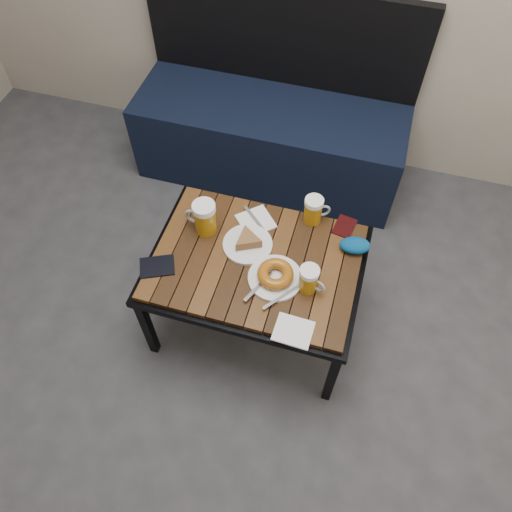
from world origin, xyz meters
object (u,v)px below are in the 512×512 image
(plate_pie, at_px, (248,242))
(beer_mug_left, at_px, (204,217))
(beer_mug_centre, at_px, (314,210))
(passport_burgundy, at_px, (344,226))
(cafe_table, at_px, (256,266))
(knit_pouch, at_px, (355,245))
(passport_navy, at_px, (157,266))
(beer_mug_right, at_px, (309,279))
(bench, at_px, (271,131))
(plate_bagel, at_px, (275,276))

(plate_pie, bearing_deg, beer_mug_left, 170.24)
(beer_mug_centre, xyz_separation_m, passport_burgundy, (0.14, -0.00, -0.06))
(cafe_table, height_order, passport_burgundy, passport_burgundy)
(passport_burgundy, height_order, knit_pouch, knit_pouch)
(beer_mug_centre, distance_m, passport_navy, 0.66)
(beer_mug_centre, height_order, knit_pouch, beer_mug_centre)
(beer_mug_left, xyz_separation_m, knit_pouch, (0.60, 0.07, -0.05))
(cafe_table, height_order, beer_mug_right, beer_mug_right)
(beer_mug_right, xyz_separation_m, passport_burgundy, (0.08, 0.33, -0.06))
(bench, bearing_deg, knit_pouch, -55.32)
(bench, height_order, knit_pouch, bench)
(beer_mug_left, distance_m, beer_mug_right, 0.49)
(knit_pouch, bearing_deg, beer_mug_left, -173.70)
(cafe_table, bearing_deg, beer_mug_left, 159.06)
(plate_bagel, xyz_separation_m, passport_navy, (-0.45, -0.07, -0.02))
(beer_mug_right, bearing_deg, plate_pie, 172.82)
(passport_navy, xyz_separation_m, passport_burgundy, (0.66, 0.40, -0.00))
(beer_mug_right, height_order, passport_burgundy, beer_mug_right)
(bench, relative_size, beer_mug_right, 11.75)
(beer_mug_right, bearing_deg, plate_bagel, -163.45)
(cafe_table, xyz_separation_m, beer_mug_centre, (0.17, 0.26, 0.11))
(beer_mug_left, xyz_separation_m, beer_mug_right, (0.46, -0.16, -0.01))
(plate_pie, distance_m, passport_navy, 0.37)
(bench, relative_size, beer_mug_left, 9.44)
(beer_mug_centre, relative_size, plate_bagel, 0.49)
(bench, distance_m, beer_mug_right, 1.14)
(plate_pie, xyz_separation_m, passport_burgundy, (0.36, 0.20, -0.02))
(beer_mug_left, relative_size, beer_mug_centre, 1.20)
(beer_mug_left, distance_m, plate_pie, 0.20)
(plate_bagel, bearing_deg, beer_mug_right, -1.05)
(plate_pie, bearing_deg, knit_pouch, 13.48)
(bench, height_order, beer_mug_left, bench)
(cafe_table, xyz_separation_m, beer_mug_left, (-0.24, 0.09, 0.12))
(beer_mug_right, xyz_separation_m, knit_pouch, (0.14, 0.23, -0.03))
(beer_mug_right, distance_m, knit_pouch, 0.27)
(knit_pouch, bearing_deg, beer_mug_centre, 151.84)
(plate_pie, height_order, plate_bagel, plate_bagel)
(plate_pie, xyz_separation_m, passport_navy, (-0.31, -0.20, -0.02))
(beer_mug_left, relative_size, beer_mug_right, 1.24)
(bench, xyz_separation_m, cafe_table, (0.19, -0.96, 0.16))
(beer_mug_left, height_order, plate_bagel, beer_mug_left)
(beer_mug_left, height_order, beer_mug_right, beer_mug_left)
(bench, distance_m, beer_mug_centre, 0.83)
(knit_pouch, bearing_deg, passport_burgundy, 119.16)
(beer_mug_left, relative_size, plate_pie, 0.75)
(beer_mug_centre, bearing_deg, knit_pouch, -52.66)
(beer_mug_right, height_order, knit_pouch, beer_mug_right)
(passport_navy, xyz_separation_m, knit_pouch, (0.72, 0.30, 0.02))
(bench, xyz_separation_m, knit_pouch, (0.55, -0.80, 0.23))
(beer_mug_left, height_order, plate_pie, beer_mug_left)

